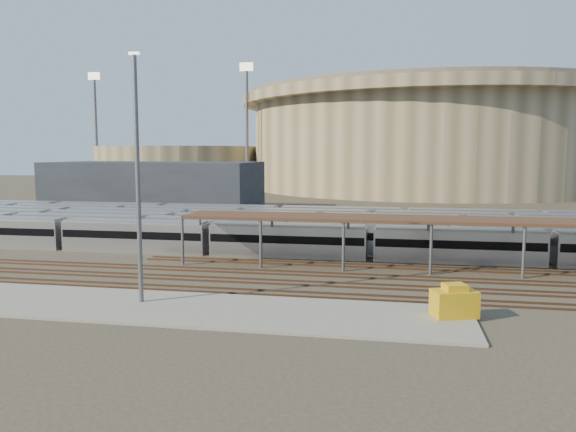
# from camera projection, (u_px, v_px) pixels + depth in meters

# --- Properties ---
(ground) EXTENTS (420.00, 420.00, 0.00)m
(ground) POSITION_uv_depth(u_px,v_px,m) (252.00, 270.00, 57.21)
(ground) COLOR #383026
(ground) RESTS_ON ground
(apron) EXTENTS (50.00, 9.00, 0.20)m
(apron) POSITION_uv_depth(u_px,v_px,m) (142.00, 306.00, 43.50)
(apron) COLOR gray
(apron) RESTS_ON ground
(subway_trains) EXTENTS (123.94, 23.90, 3.60)m
(subway_trains) POSITION_uv_depth(u_px,v_px,m) (276.00, 228.00, 75.35)
(subway_trains) COLOR #B8B8BD
(subway_trains) RESTS_ON ground
(inspection_shed) EXTENTS (60.30, 6.00, 5.30)m
(inspection_shed) POSITION_uv_depth(u_px,v_px,m) (474.00, 222.00, 56.43)
(inspection_shed) COLOR #5B5B60
(inspection_shed) RESTS_ON ground
(empty_tracks) EXTENTS (170.00, 9.62, 0.18)m
(empty_tracks) POSITION_uv_depth(u_px,v_px,m) (239.00, 280.00, 52.32)
(empty_tracks) COLOR #4C3323
(empty_tracks) RESTS_ON ground
(stadium) EXTENTS (124.00, 124.00, 32.50)m
(stadium) POSITION_uv_depth(u_px,v_px,m) (430.00, 139.00, 187.29)
(stadium) COLOR #9B8669
(stadium) RESTS_ON ground
(secondary_arena) EXTENTS (56.00, 56.00, 14.00)m
(secondary_arena) POSITION_uv_depth(u_px,v_px,m) (179.00, 167.00, 194.52)
(secondary_arena) COLOR #9B8669
(secondary_arena) RESTS_ON ground
(service_building) EXTENTS (42.00, 20.00, 10.00)m
(service_building) POSITION_uv_depth(u_px,v_px,m) (156.00, 186.00, 116.88)
(service_building) COLOR #1E232D
(service_building) RESTS_ON ground
(floodlight_0) EXTENTS (4.00, 1.00, 38.40)m
(floodlight_0) POSITION_uv_depth(u_px,v_px,m) (247.00, 123.00, 167.85)
(floodlight_0) COLOR #5B5B60
(floodlight_0) RESTS_ON ground
(floodlight_1) EXTENTS (4.00, 1.00, 38.40)m
(floodlight_1) POSITION_uv_depth(u_px,v_px,m) (96.00, 126.00, 187.91)
(floodlight_1) COLOR #5B5B60
(floodlight_1) RESTS_ON ground
(floodlight_3) EXTENTS (4.00, 1.00, 38.40)m
(floodlight_3) POSITION_uv_depth(u_px,v_px,m) (332.00, 129.00, 212.89)
(floodlight_3) COLOR #5B5B60
(floodlight_3) RESTS_ON ground
(yard_light_pole) EXTENTS (0.80, 0.36, 19.29)m
(yard_light_pole) POSITION_uv_depth(u_px,v_px,m) (138.00, 179.00, 43.33)
(yard_light_pole) COLOR #5B5B60
(yard_light_pole) RESTS_ON apron
(yellow_equipment) EXTENTS (3.51, 2.79, 1.91)m
(yellow_equipment) POSITION_uv_depth(u_px,v_px,m) (454.00, 303.00, 40.32)
(yellow_equipment) COLOR #C09212
(yellow_equipment) RESTS_ON apron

